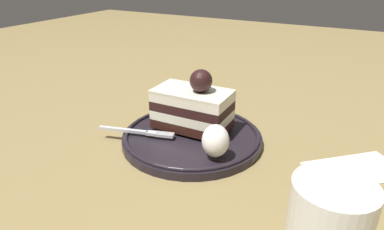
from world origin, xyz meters
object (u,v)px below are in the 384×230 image
object	(u,v)px
dessert_plate	(192,137)
folded_napkin	(355,170)
fork	(138,132)
whipped_cream_dollop	(215,141)
cake_slice	(193,107)

from	to	relation	value
dessert_plate	folded_napkin	size ratio (longest dim) A/B	1.72
fork	folded_napkin	xyz separation A→B (m)	(0.08, -0.32, -0.02)
whipped_cream_dollop	fork	distance (m)	0.14
fork	folded_napkin	distance (m)	0.33
cake_slice	folded_napkin	size ratio (longest dim) A/B	0.95
dessert_plate	folded_napkin	xyz separation A→B (m)	(0.04, -0.24, -0.01)
whipped_cream_dollop	cake_slice	bearing A→B (deg)	47.32
folded_napkin	cake_slice	bearing A→B (deg)	94.21
dessert_plate	folded_napkin	bearing A→B (deg)	-81.76
dessert_plate	whipped_cream_dollop	xyz separation A→B (m)	(-0.05, -0.06, 0.03)
folded_napkin	whipped_cream_dollop	bearing A→B (deg)	115.17
cake_slice	fork	bearing A→B (deg)	132.94
fork	folded_napkin	size ratio (longest dim) A/B	0.95
fork	folded_napkin	world-z (taller)	fork
dessert_plate	fork	size ratio (longest dim) A/B	1.82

